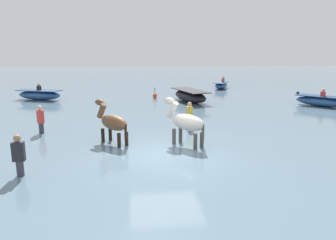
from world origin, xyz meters
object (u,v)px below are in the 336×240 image
Objects in this scene: horse_trailing_bay at (113,124)px; boat_mid_outer at (323,101)px; horse_lead_pinto at (186,123)px; person_wading_mid at (41,123)px; channel_buoy at (155,96)px; person_spectator_far at (189,119)px; person_wading_close at (19,161)px; boat_near_starboard at (221,85)px; boat_far_inshore at (39,95)px; boat_distant_west at (190,96)px.

horse_trailing_bay reaches higher than boat_mid_outer.
horse_lead_pinto reaches higher than person_wading_mid.
horse_trailing_bay is 2.63× the size of channel_buoy.
person_spectator_far and person_wading_close have the same top height.
person_wading_close is 14.87m from channel_buoy.
boat_near_starboard is 3.66× the size of channel_buoy.
channel_buoy is (-0.95, 9.19, -0.25)m from person_spectator_far.
person_wading_mid is 2.11× the size of channel_buoy.
boat_far_inshore is at bearing -160.36° from boat_near_starboard.
horse_trailing_bay reaches higher than boat_far_inshore.
horse_trailing_bay is 1.24× the size of person_spectator_far.
boat_mid_outer reaches higher than boat_near_starboard.
person_wading_mid reaches higher than boat_mid_outer.
boat_distant_west is 2.91m from channel_buoy.
person_wading_mid reaches higher than channel_buoy.
boat_far_inshore reaches higher than boat_near_starboard.
boat_far_inshore is 4.39× the size of channel_buoy.
boat_distant_west is (-4.05, -7.05, 0.10)m from boat_near_starboard.
person_wading_close is at bearing -119.33° from boat_distant_west.
horse_lead_pinto is 6.23m from person_wading_mid.
person_spectator_far is 9.24m from channel_buoy.
person_spectator_far is (3.23, 1.99, -0.33)m from horse_trailing_bay.
person_wading_close reaches higher than boat_far_inshore.
boat_far_inshore is at bearing 117.11° from horse_trailing_bay.
person_wading_mid is at bearing -74.20° from boat_far_inshore.
boat_far_inshore is (-5.78, 11.28, -0.42)m from horse_trailing_bay.
boat_far_inshore is 14.62m from person_wading_close.
boat_distant_west is at bearing 79.39° from horse_lead_pinto.
person_spectator_far is at bearing 41.30° from person_wading_close.
boat_mid_outer is 11.02m from channel_buoy.
person_spectator_far is (-9.13, -4.73, 0.10)m from boat_mid_outer.
boat_distant_west is at bearing 80.02° from person_spectator_far.
boat_distant_west is at bearing 161.47° from boat_mid_outer.
horse_trailing_bay is at bearing -62.89° from boat_far_inshore.
boat_far_inshore is 9.85m from person_wading_mid.
channel_buoy is at bearing 95.93° from person_spectator_far.
person_wading_mid reaches higher than boat_distant_west.
horse_lead_pinto is 1.05× the size of horse_trailing_bay.
boat_near_starboard reaches higher than boat_distant_west.
boat_far_inshore reaches higher than channel_buoy.
boat_distant_west is 2.44× the size of person_wading_close.
person_wading_mid is 1.00× the size of person_wading_close.
boat_near_starboard is 0.83× the size of boat_far_inshore.
horse_lead_pinto reaches higher than boat_near_starboard.
horse_lead_pinto reaches higher than horse_trailing_bay.
boat_near_starboard is 0.91× the size of boat_mid_outer.
boat_far_inshore is (-8.45, 11.79, -0.48)m from horse_lead_pinto.
boat_far_inshore is at bearing 179.24° from channel_buoy.
person_wading_close reaches higher than boat_distant_west.
person_wading_mid is at bearing 98.51° from person_wading_close.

